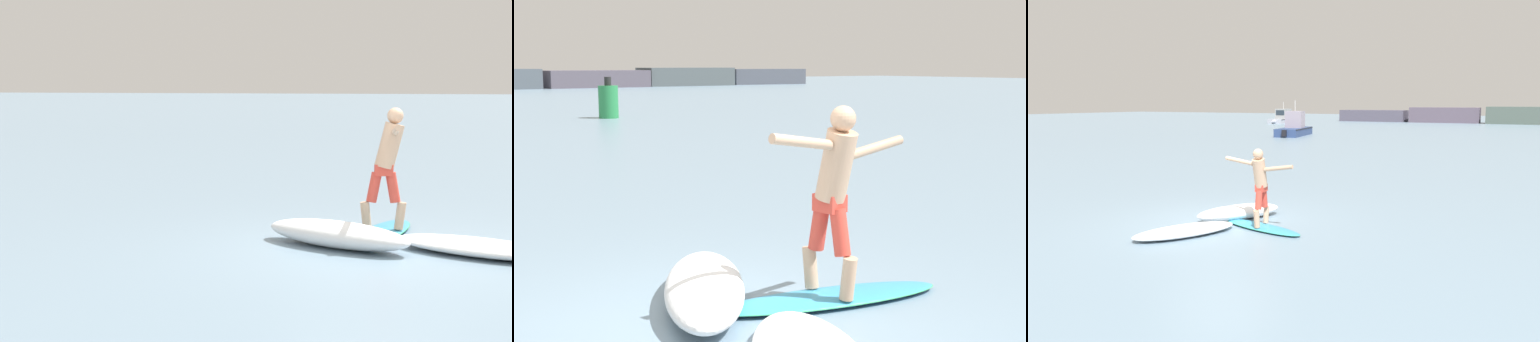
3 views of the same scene
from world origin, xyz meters
The scene contains 7 objects.
ground_plane centered at (0.00, 0.00, 0.00)m, with size 200.00×200.00×0.00m, color #728CA0.
surfboard centered at (1.19, -0.02, 0.04)m, with size 2.49×1.11×0.22m.
surfer centered at (1.24, -0.09, 1.12)m, with size 1.64×0.67×1.76m.
fishing_boat_near_jetty centered at (-12.55, 28.55, 0.62)m, with size 2.88×6.41×2.97m.
small_boat_offshore centered at (-25.44, 50.91, 0.59)m, with size 2.42×8.76×2.82m.
wave_foam_at_tail centered at (0.24, 0.56, 0.17)m, with size 1.73×2.27×0.35m.
wave_foam_at_nose centered at (0.05, -1.28, 0.10)m, with size 1.80×2.46×0.20m.
Camera 3 is at (6.91, -9.49, 2.86)m, focal length 35.00 mm.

